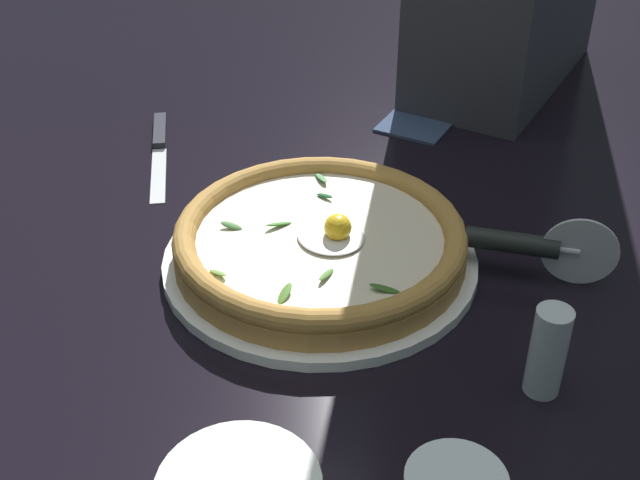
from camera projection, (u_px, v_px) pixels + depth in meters
ground_plane at (321, 256)px, 0.93m from camera, size 2.40×2.40×0.03m
pizza_plate at (320, 260)px, 0.89m from camera, size 0.33×0.33×0.01m
pizza at (320, 240)px, 0.88m from camera, size 0.31×0.31×0.05m
pizza_cutter at (531, 245)px, 0.86m from camera, size 0.13×0.10×0.08m
table_knife at (159, 143)px, 1.11m from camera, size 0.20×0.14×0.01m
folded_napkin at (423, 116)px, 1.18m from camera, size 0.13×0.16×0.01m
pepper_shaker at (549, 350)px, 0.72m from camera, size 0.03×0.03×0.09m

